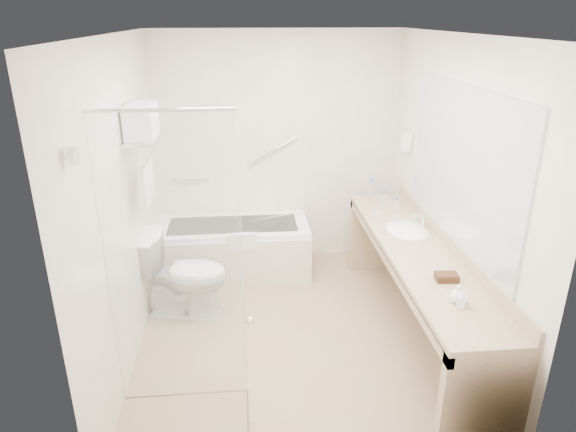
{
  "coord_description": "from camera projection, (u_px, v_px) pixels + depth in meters",
  "views": [
    {
      "loc": [
        -0.38,
        -3.81,
        2.63
      ],
      "look_at": [
        0.0,
        0.3,
        1.0
      ],
      "focal_mm": 32.0,
      "sensor_mm": 36.0,
      "label": 1
    }
  ],
  "objects": [
    {
      "name": "floor",
      "position": [
        291.0,
        334.0,
        4.53
      ],
      "size": [
        3.2,
        3.2,
        0.0
      ],
      "primitive_type": "plane",
      "color": "#9D7D61",
      "rests_on": "ground"
    },
    {
      "name": "ceiling",
      "position": [
        292.0,
        34.0,
        3.61
      ],
      "size": [
        2.6,
        3.2,
        0.1
      ],
      "primitive_type": "cube",
      "color": "white",
      "rests_on": "wall_back"
    },
    {
      "name": "wall_back",
      "position": [
        277.0,
        151.0,
        5.55
      ],
      "size": [
        2.6,
        0.1,
        2.5
      ],
      "primitive_type": "cube",
      "color": "white",
      "rests_on": "ground"
    },
    {
      "name": "wall_front",
      "position": [
        323.0,
        308.0,
        2.59
      ],
      "size": [
        2.6,
        0.1,
        2.5
      ],
      "primitive_type": "cube",
      "color": "white",
      "rests_on": "ground"
    },
    {
      "name": "wall_left",
      "position": [
        124.0,
        206.0,
        3.96
      ],
      "size": [
        0.1,
        3.2,
        2.5
      ],
      "primitive_type": "cube",
      "color": "white",
      "rests_on": "ground"
    },
    {
      "name": "wall_right",
      "position": [
        450.0,
        196.0,
        4.18
      ],
      "size": [
        0.1,
        3.2,
        2.5
      ],
      "primitive_type": "cube",
      "color": "white",
      "rests_on": "ground"
    },
    {
      "name": "bathtub",
      "position": [
        234.0,
        248.0,
        5.53
      ],
      "size": [
        1.6,
        0.73,
        0.59
      ],
      "color": "white",
      "rests_on": "floor"
    },
    {
      "name": "grab_bar_short",
      "position": [
        190.0,
        181.0,
        5.54
      ],
      "size": [
        0.4,
        0.03,
        0.03
      ],
      "primitive_type": "cylinder",
      "rotation": [
        0.0,
        1.57,
        0.0
      ],
      "color": "silver",
      "rests_on": "wall_back"
    },
    {
      "name": "grab_bar_long",
      "position": [
        273.0,
        152.0,
        5.51
      ],
      "size": [
        0.53,
        0.03,
        0.33
      ],
      "primitive_type": "cylinder",
      "rotation": [
        0.0,
        1.05,
        0.0
      ],
      "color": "silver",
      "rests_on": "wall_back"
    },
    {
      "name": "shower_enclosure",
      "position": [
        206.0,
        281.0,
        3.23
      ],
      "size": [
        0.96,
        0.91,
        2.11
      ],
      "color": "silver",
      "rests_on": "floor"
    },
    {
      "name": "towel_shelf",
      "position": [
        142.0,
        131.0,
        4.11
      ],
      "size": [
        0.24,
        0.55,
        0.81
      ],
      "color": "silver",
      "rests_on": "wall_left"
    },
    {
      "name": "vanity_counter",
      "position": [
        416.0,
        272.0,
        4.24
      ],
      "size": [
        0.55,
        2.7,
        0.95
      ],
      "color": "tan",
      "rests_on": "floor"
    },
    {
      "name": "sink",
      "position": [
        407.0,
        233.0,
        4.55
      ],
      "size": [
        0.4,
        0.52,
        0.14
      ],
      "primitive_type": "ellipsoid",
      "color": "white",
      "rests_on": "vanity_counter"
    },
    {
      "name": "faucet",
      "position": [
        424.0,
        221.0,
        4.52
      ],
      "size": [
        0.03,
        0.03,
        0.14
      ],
      "primitive_type": "cylinder",
      "color": "silver",
      "rests_on": "vanity_counter"
    },
    {
      "name": "mirror",
      "position": [
        461.0,
        165.0,
        3.93
      ],
      "size": [
        0.02,
        2.0,
        1.2
      ],
      "primitive_type": "cube",
      "color": "silver",
      "rests_on": "wall_right"
    },
    {
      "name": "hairdryer_unit",
      "position": [
        407.0,
        142.0,
        5.08
      ],
      "size": [
        0.08,
        0.1,
        0.18
      ],
      "primitive_type": "cube",
      "color": "white",
      "rests_on": "wall_right"
    },
    {
      "name": "toilet",
      "position": [
        184.0,
        275.0,
        4.71
      ],
      "size": [
        0.87,
        0.58,
        0.79
      ],
      "primitive_type": "imported",
      "rotation": [
        0.0,
        0.0,
        1.41
      ],
      "color": "white",
      "rests_on": "floor"
    },
    {
      "name": "amenity_basket",
      "position": [
        447.0,
        277.0,
        3.67
      ],
      "size": [
        0.17,
        0.12,
        0.05
      ],
      "primitive_type": "cube",
      "rotation": [
        0.0,
        0.0,
        -0.09
      ],
      "color": "#422917",
      "rests_on": "vanity_counter"
    },
    {
      "name": "soap_bottle_a",
      "position": [
        461.0,
        304.0,
        3.33
      ],
      "size": [
        0.1,
        0.13,
        0.05
      ],
      "primitive_type": "imported",
      "rotation": [
        0.0,
        0.0,
        -0.43
      ],
      "color": "white",
      "rests_on": "vanity_counter"
    },
    {
      "name": "soap_bottle_b",
      "position": [
        458.0,
        296.0,
        3.38
      ],
      "size": [
        0.11,
        0.13,
        0.1
      ],
      "primitive_type": "imported",
      "rotation": [
        0.0,
        0.0,
        0.05
      ],
      "color": "white",
      "rests_on": "vanity_counter"
    },
    {
      "name": "water_bottle_left",
      "position": [
        383.0,
        201.0,
        4.96
      ],
      "size": [
        0.06,
        0.06,
        0.2
      ],
      "rotation": [
        0.0,
        0.0,
        0.22
      ],
      "color": "silver",
      "rests_on": "vanity_counter"
    },
    {
      "name": "water_bottle_mid",
      "position": [
        396.0,
        206.0,
        4.88
      ],
      "size": [
        0.05,
        0.05,
        0.17
      ],
      "rotation": [
        0.0,
        0.0,
        -0.25
      ],
      "color": "silver",
      "rests_on": "vanity_counter"
    },
    {
      "name": "water_bottle_right",
      "position": [
        371.0,
        190.0,
        5.28
      ],
      "size": [
        0.06,
        0.06,
        0.21
      ],
      "rotation": [
        0.0,
        0.0,
        -0.02
      ],
      "color": "silver",
      "rests_on": "vanity_counter"
    },
    {
      "name": "drinking_glass_near",
      "position": [
        376.0,
        216.0,
        4.72
      ],
      "size": [
        0.09,
        0.09,
        0.09
      ],
      "primitive_type": "cylinder",
      "rotation": [
        0.0,
        0.0,
        0.27
      ],
      "color": "silver",
      "rests_on": "vanity_counter"
    },
    {
      "name": "drinking_glass_far",
      "position": [
        396.0,
        221.0,
        4.61
      ],
      "size": [
        0.08,
        0.08,
        0.1
      ],
      "primitive_type": "cylinder",
      "rotation": [
        0.0,
        0.0,
        0.06
      ],
      "color": "silver",
      "rests_on": "vanity_counter"
    }
  ]
}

